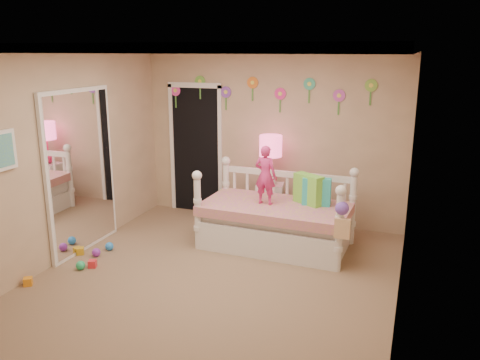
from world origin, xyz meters
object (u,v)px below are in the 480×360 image
at_px(nightstand, 270,205).
at_px(daybed, 276,208).
at_px(child, 265,175).
at_px(table_lamp, 271,152).

bearing_deg(nightstand, daybed, -76.43).
xyz_separation_m(child, table_lamp, (-0.16, 0.76, 0.15)).
relative_size(daybed, nightstand, 3.01).
relative_size(daybed, child, 2.50).
bearing_deg(daybed, table_lamp, 114.58).
xyz_separation_m(daybed, child, (-0.14, -0.04, 0.45)).
height_order(nightstand, table_lamp, table_lamp).
relative_size(daybed, table_lamp, 2.72).
distance_m(child, table_lamp, 0.79).
xyz_separation_m(nightstand, table_lamp, (-0.00, 0.00, 0.80)).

